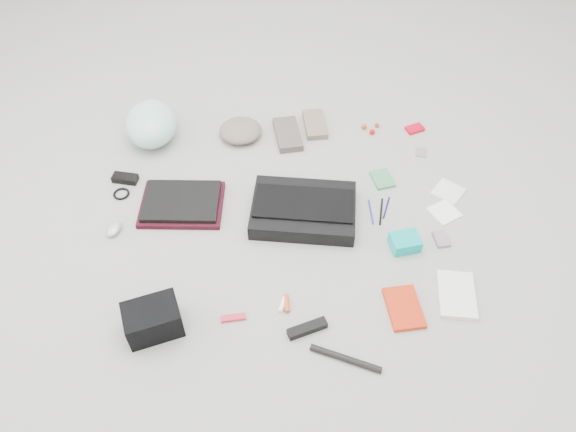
{
  "coord_description": "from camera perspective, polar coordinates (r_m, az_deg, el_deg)",
  "views": [
    {
      "loc": [
        -0.12,
        -1.49,
        1.79
      ],
      "look_at": [
        0.0,
        0.0,
        0.05
      ],
      "focal_mm": 35.0,
      "sensor_mm": 36.0,
      "label": 1
    }
  ],
  "objects": [
    {
      "name": "ground_plane",
      "position": [
        2.33,
        -0.0,
        -0.8
      ],
      "size": [
        4.0,
        4.0,
        0.0
      ],
      "primitive_type": "plane",
      "color": "gray"
    },
    {
      "name": "book_white",
      "position": [
        2.2,
        16.75,
        -7.67
      ],
      "size": [
        0.17,
        0.22,
        0.02
      ],
      "primitive_type": "cube",
      "rotation": [
        0.0,
        0.0,
        -0.18
      ],
      "color": "silver",
      "rests_on": "ground_plane"
    },
    {
      "name": "napkin_top",
      "position": [
        2.55,
        15.97,
        2.41
      ],
      "size": [
        0.16,
        0.16,
        0.01
      ],
      "primitive_type": "cube",
      "rotation": [
        0.0,
        0.0,
        0.84
      ],
      "color": "silver",
      "rests_on": "ground_plane"
    },
    {
      "name": "lollipop_c",
      "position": [
        2.8,
        9.02,
        9.11
      ],
      "size": [
        0.03,
        0.03,
        0.02
      ],
      "primitive_type": "sphere",
      "rotation": [
        0.0,
        0.0,
        -0.14
      ],
      "color": "#9C2B16",
      "rests_on": "ground_plane"
    },
    {
      "name": "pen_black",
      "position": [
        2.4,
        9.44,
        0.45
      ],
      "size": [
        0.05,
        0.15,
        0.01
      ],
      "primitive_type": "cylinder",
      "rotation": [
        1.57,
        0.0,
        -0.25
      ],
      "color": "black",
      "rests_on": "ground_plane"
    },
    {
      "name": "notepad",
      "position": [
        2.53,
        9.57,
        3.72
      ],
      "size": [
        0.1,
        0.13,
        0.01
      ],
      "primitive_type": "cube",
      "rotation": [
        0.0,
        0.0,
        0.18
      ],
      "color": "#3F7D4E",
      "rests_on": "ground_plane"
    },
    {
      "name": "toiletry_tube_white",
      "position": [
        2.09,
        -0.57,
        -8.97
      ],
      "size": [
        0.04,
        0.06,
        0.02
      ],
      "primitive_type": "cylinder",
      "rotation": [
        1.57,
        0.0,
        -0.35
      ],
      "color": "white",
      "rests_on": "ground_plane"
    },
    {
      "name": "cable_coil",
      "position": [
        2.54,
        -16.58,
        2.18
      ],
      "size": [
        0.08,
        0.08,
        0.01
      ],
      "primitive_type": "torus",
      "rotation": [
        0.0,
        0.0,
        -0.08
      ],
      "color": "black",
      "rests_on": "ground_plane"
    },
    {
      "name": "beanie",
      "position": [
        2.7,
        -4.85,
        8.64
      ],
      "size": [
        0.21,
        0.2,
        0.07
      ],
      "primitive_type": "ellipsoid",
      "rotation": [
        0.0,
        0.0,
        0.06
      ],
      "color": "#6F6153",
      "rests_on": "ground_plane"
    },
    {
      "name": "pen_blue",
      "position": [
        2.4,
        8.43,
        0.43
      ],
      "size": [
        0.01,
        0.13,
        0.01
      ],
      "primitive_type": "cylinder",
      "rotation": [
        1.57,
        0.0,
        -0.03
      ],
      "color": "#1F2BA4",
      "rests_on": "ground_plane"
    },
    {
      "name": "bag_flap",
      "position": [
        2.31,
        1.61,
        1.29
      ],
      "size": [
        0.43,
        0.25,
        0.01
      ],
      "primitive_type": "cube",
      "rotation": [
        0.0,
        0.0,
        -0.17
      ],
      "color": "black",
      "rests_on": "messenger_bag"
    },
    {
      "name": "toiletry_tube_orange",
      "position": [
        2.09,
        -0.14,
        -8.87
      ],
      "size": [
        0.02,
        0.07,
        0.02
      ],
      "primitive_type": "cylinder",
      "rotation": [
        1.57,
        0.0,
        0.01
      ],
      "color": "#C4451B",
      "rests_on": "ground_plane"
    },
    {
      "name": "laptop",
      "position": [
        2.41,
        -10.79,
        1.5
      ],
      "size": [
        0.34,
        0.26,
        0.02
      ],
      "primitive_type": "cube",
      "rotation": [
        0.0,
        0.0,
        -0.09
      ],
      "color": "black",
      "rests_on": "laptop_sleeve"
    },
    {
      "name": "accordion_wallet",
      "position": [
        2.28,
        11.78,
        -2.62
      ],
      "size": [
        0.12,
        0.1,
        0.06
      ],
      "primitive_type": "cube",
      "rotation": [
        0.0,
        0.0,
        0.14
      ],
      "color": "#05B2AF",
      "rests_on": "ground_plane"
    },
    {
      "name": "napkin_bottom",
      "position": [
        2.46,
        15.59,
        0.38
      ],
      "size": [
        0.15,
        0.15,
        0.01
      ],
      "primitive_type": "cube",
      "rotation": [
        0.0,
        0.0,
        0.44
      ],
      "color": "white",
      "rests_on": "ground_plane"
    },
    {
      "name": "camera_bag",
      "position": [
        2.05,
        -13.57,
        -10.19
      ],
      "size": [
        0.22,
        0.18,
        0.12
      ],
      "primitive_type": "cube",
      "rotation": [
        0.0,
        0.0,
        0.26
      ],
      "color": "black",
      "rests_on": "ground_plane"
    },
    {
      "name": "book_red",
      "position": [
        2.13,
        11.69,
        -9.13
      ],
      "size": [
        0.13,
        0.19,
        0.02
      ],
      "primitive_type": "cube",
      "rotation": [
        0.0,
        0.0,
        0.06
      ],
      "color": "red",
      "rests_on": "ground_plane"
    },
    {
      "name": "bike_pump",
      "position": [
        1.99,
        5.88,
        -14.21
      ],
      "size": [
        0.24,
        0.13,
        0.02
      ],
      "primitive_type": "cylinder",
      "rotation": [
        0.0,
        1.57,
        -0.43
      ],
      "color": "black",
      "rests_on": "ground_plane"
    },
    {
      "name": "mitten_right",
      "position": [
        2.77,
        2.75,
        9.28
      ],
      "size": [
        0.11,
        0.2,
        0.03
      ],
      "primitive_type": "cube",
      "rotation": [
        0.0,
        0.0,
        0.04
      ],
      "color": "#776753",
      "rests_on": "ground_plane"
    },
    {
      "name": "bike_helmet",
      "position": [
        2.73,
        -13.74,
        9.09
      ],
      "size": [
        0.24,
        0.3,
        0.18
      ],
      "primitive_type": "ellipsoid",
      "rotation": [
        0.0,
        0.0,
        0.02
      ],
      "color": "#B1EDDF",
      "rests_on": "ground_plane"
    },
    {
      "name": "altoids_tin",
      "position": [
        2.81,
        12.75,
        8.63
      ],
      "size": [
        0.1,
        0.08,
        0.02
      ],
      "primitive_type": "cube",
      "rotation": [
        0.0,
        0.0,
        0.33
      ],
      "color": "red",
      "rests_on": "ground_plane"
    },
    {
      "name": "power_brick",
      "position": [
        2.59,
        -16.21,
        3.69
      ],
      "size": [
        0.12,
        0.08,
        0.03
      ],
      "primitive_type": "cube",
      "rotation": [
        0.0,
        0.0,
        -0.25
      ],
      "color": "black",
      "rests_on": "ground_plane"
    },
    {
      "name": "mitten_left",
      "position": [
        2.7,
        -0.03,
        8.3
      ],
      "size": [
        0.13,
        0.23,
        0.03
      ],
      "primitive_type": "cube",
      "rotation": [
        0.0,
        0.0,
        0.1
      ],
      "color": "#564B45",
      "rests_on": "ground_plane"
    },
    {
      "name": "multitool",
      "position": [
        2.08,
        -5.58,
        -10.26
      ],
      "size": [
        0.09,
        0.03,
        0.01
      ],
      "primitive_type": "cube",
      "rotation": [
        0.0,
        0.0,
        0.08
      ],
      "color": "red",
      "rests_on": "ground_plane"
    },
    {
      "name": "pen_navy",
      "position": [
        2.42,
        9.96,
        0.84
      ],
      "size": [
        0.05,
        0.12,
        0.01
      ],
      "primitive_type": "cylinder",
      "rotation": [
        1.57,
        0.0,
        -0.39
      ],
      "color": "#0E0A62",
      "rests_on": "ground_plane"
    },
    {
      "name": "laptop_sleeve",
      "position": [
        2.43,
        -10.71,
        1.15
      ],
      "size": [
        0.37,
        0.29,
        0.02
      ],
      "primitive_type": "cube",
      "rotation": [
        0.0,
        0.0,
        -0.09
      ],
      "color": "#350915",
      "rests_on": "ground_plane"
    },
    {
      "name": "lollipop_b",
      "position": [
        2.75,
        8.56,
        8.45
      ],
      "size": [
        0.03,
        0.03,
        0.03
      ],
      "primitive_type": "sphere",
      "rotation": [
        0.0,
        0.0,
        0.28
      ],
      "color": "#C50704",
      "rests_on": "ground_plane"
    },
    {
      "name": "u_lock",
      "position": [
        2.04,
        1.97,
        -11.35
      ],
      "size": [
        0.15,
        0.08,
        0.03
      ],
      "primitive_type": "cube",
      "rotation": [
        0.0,
        0.0,
        0.3
      ],
      "color": "black",
      "rests_on": "ground_plane"
    },
    {
      "name": "lollipop_a",
      "position": [
        2.78,
        7.72,
        9.02
      ],
      "size": [
        0.03,
        0.03,
        0.03
      ],
      "primitive_type": "sphere",
      "rotation": [
        0.0,
        0.0,
        -0.16
      ],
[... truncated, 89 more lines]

